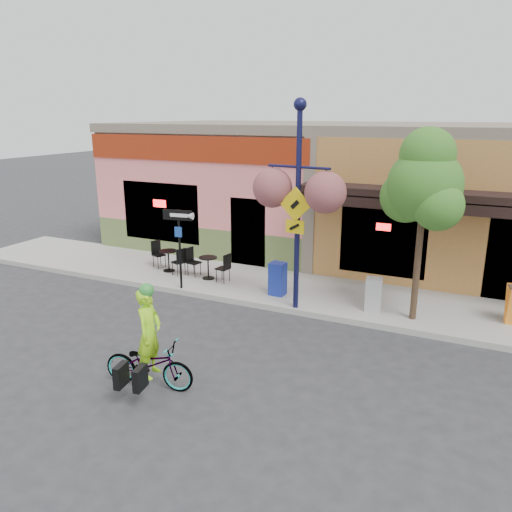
{
  "coord_description": "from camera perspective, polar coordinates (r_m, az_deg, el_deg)",
  "views": [
    {
      "loc": [
        3.7,
        -10.36,
        4.84
      ],
      "look_at": [
        -1.36,
        0.5,
        1.4
      ],
      "focal_mm": 35.0,
      "sensor_mm": 36.0,
      "label": 1
    }
  ],
  "objects": [
    {
      "name": "lamp_post",
      "position": [
        11.92,
        4.79,
        5.48
      ],
      "size": [
        1.67,
        0.83,
        5.04
      ],
      "primitive_type": null,
      "rotation": [
        0.0,
        0.0,
        -0.12
      ],
      "color": "#13143D",
      "rests_on": "sidewalk"
    },
    {
      "name": "building",
      "position": [
        18.42,
        13.28,
        7.51
      ],
      "size": [
        18.2,
        8.2,
        4.5
      ],
      "primitive_type": null,
      "color": "#F57A79",
      "rests_on": "ground"
    },
    {
      "name": "cyclist_rider",
      "position": [
        9.27,
        -12.02,
        -10.01
      ],
      "size": [
        0.49,
        0.66,
        1.65
      ],
      "primitive_type": "imported",
      "rotation": [
        0.0,
        0.0,
        1.73
      ],
      "color": "#A3F619",
      "rests_on": "ground"
    },
    {
      "name": "ground",
      "position": [
        12.01,
        4.94,
        -7.8
      ],
      "size": [
        90.0,
        90.0,
        0.0
      ],
      "primitive_type": "plane",
      "color": "#2D2D30",
      "rests_on": "ground"
    },
    {
      "name": "one_way_sign",
      "position": [
        13.75,
        -8.7,
        0.73
      ],
      "size": [
        0.87,
        0.32,
        2.21
      ],
      "primitive_type": null,
      "rotation": [
        0.0,
        0.0,
        0.16
      ],
      "color": "black",
      "rests_on": "sidewalk"
    },
    {
      "name": "newspaper_box_blue",
      "position": [
        13.29,
        2.49,
        -2.61
      ],
      "size": [
        0.43,
        0.38,
        0.89
      ],
      "primitive_type": null,
      "rotation": [
        0.0,
        0.0,
        -0.07
      ],
      "color": "#192C98",
      "rests_on": "sidewalk"
    },
    {
      "name": "bicycle",
      "position": [
        9.46,
        -12.14,
        -11.98
      ],
      "size": [
        1.79,
        0.87,
        0.9
      ],
      "primitive_type": "imported",
      "rotation": [
        0.0,
        0.0,
        1.73
      ],
      "color": "#9A1F0E",
      "rests_on": "ground"
    },
    {
      "name": "cafe_set_right",
      "position": [
        14.63,
        -5.5,
        -0.99
      ],
      "size": [
        1.52,
        0.91,
        0.86
      ],
      "primitive_type": null,
      "rotation": [
        0.0,
        0.0,
        -0.14
      ],
      "color": "black",
      "rests_on": "sidewalk"
    },
    {
      "name": "street_tree",
      "position": [
        11.83,
        18.33,
        3.25
      ],
      "size": [
        2.28,
        2.28,
        4.48
      ],
      "primitive_type": null,
      "rotation": [
        0.0,
        0.0,
        -0.39
      ],
      "color": "#3D7A26",
      "rests_on": "sidewalk"
    },
    {
      "name": "cafe_set_left",
      "position": [
        15.5,
        -9.97,
        -0.19
      ],
      "size": [
        1.58,
        1.19,
        0.85
      ],
      "primitive_type": null,
      "rotation": [
        0.0,
        0.0,
        -0.38
      ],
      "color": "black",
      "rests_on": "sidewalk"
    },
    {
      "name": "newspaper_box_grey",
      "position": [
        12.58,
        13.27,
        -4.29
      ],
      "size": [
        0.44,
        0.4,
        0.83
      ],
      "primitive_type": null,
      "rotation": [
        0.0,
        0.0,
        0.15
      ],
      "color": "#A7A7A7",
      "rests_on": "sidewalk"
    },
    {
      "name": "curb",
      "position": [
        12.46,
        5.83,
        -6.54
      ],
      "size": [
        24.0,
        0.12,
        0.15
      ],
      "primitive_type": "cube",
      "color": "#A8A59E",
      "rests_on": "ground"
    },
    {
      "name": "sidewalk",
      "position": [
        13.75,
        7.84,
        -4.41
      ],
      "size": [
        24.0,
        3.0,
        0.15
      ],
      "primitive_type": "cube",
      "color": "#9E9B93",
      "rests_on": "ground"
    }
  ]
}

